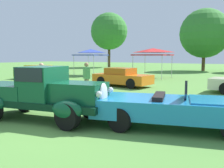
% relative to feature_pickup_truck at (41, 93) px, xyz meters
% --- Properties ---
extents(ground_plane, '(120.00, 120.00, 0.00)m').
position_rel_feature_pickup_truck_xyz_m(ground_plane, '(0.69, 0.03, -0.87)').
color(ground_plane, '#568C3D').
extents(feature_pickup_truck, '(4.68, 2.43, 1.70)m').
position_rel_feature_pickup_truck_xyz_m(feature_pickup_truck, '(0.00, 0.00, 0.00)').
color(feature_pickup_truck, black).
rests_on(feature_pickup_truck, ground_plane).
extents(neighbor_convertible, '(4.92, 2.86, 1.40)m').
position_rel_feature_pickup_truck_xyz_m(neighbor_convertible, '(4.05, 1.29, -0.29)').
color(neighbor_convertible, '#1E7AB7').
rests_on(neighbor_convertible, ground_plane).
extents(show_car_yellow, '(4.61, 2.53, 1.22)m').
position_rel_feature_pickup_truck_xyz_m(show_car_yellow, '(-10.50, 9.55, -0.27)').
color(show_car_yellow, yellow).
rests_on(show_car_yellow, ground_plane).
extents(show_car_orange, '(4.05, 2.05, 1.22)m').
position_rel_feature_pickup_truck_xyz_m(show_car_orange, '(-1.97, 8.89, -0.27)').
color(show_car_orange, orange).
rests_on(show_car_orange, ground_plane).
extents(spectator_near_truck, '(0.47, 0.42, 1.69)m').
position_rel_feature_pickup_truck_xyz_m(spectator_near_truck, '(-1.67, 4.60, 0.05)').
color(spectator_near_truck, '#7F7056').
rests_on(spectator_near_truck, ground_plane).
extents(spectator_between_cars, '(0.47, 0.39, 1.69)m').
position_rel_feature_pickup_truck_xyz_m(spectator_between_cars, '(-3.16, 2.96, 0.05)').
color(spectator_between_cars, '#283351').
rests_on(spectator_between_cars, ground_plane).
extents(canopy_tent_left_field, '(2.73, 2.73, 2.71)m').
position_rel_feature_pickup_truck_xyz_m(canopy_tent_left_field, '(-9.05, 15.10, 1.55)').
color(canopy_tent_left_field, '#B7B7BC').
rests_on(canopy_tent_left_field, ground_plane).
extents(canopy_tent_center_field, '(3.01, 3.01, 2.71)m').
position_rel_feature_pickup_truck_xyz_m(canopy_tent_center_field, '(-2.45, 15.59, 1.55)').
color(canopy_tent_center_field, '#B7B7BC').
rests_on(canopy_tent_center_field, ground_plane).
extents(treeline_far_left, '(6.41, 6.41, 9.48)m').
position_rel_feature_pickup_truck_xyz_m(treeline_far_left, '(-17.06, 31.64, 5.39)').
color(treeline_far_left, '#47331E').
rests_on(treeline_far_left, ground_plane).
extents(treeline_mid_left, '(6.46, 6.46, 8.19)m').
position_rel_feature_pickup_truck_xyz_m(treeline_mid_left, '(-0.60, 29.01, 4.09)').
color(treeline_mid_left, brown).
rests_on(treeline_mid_left, ground_plane).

